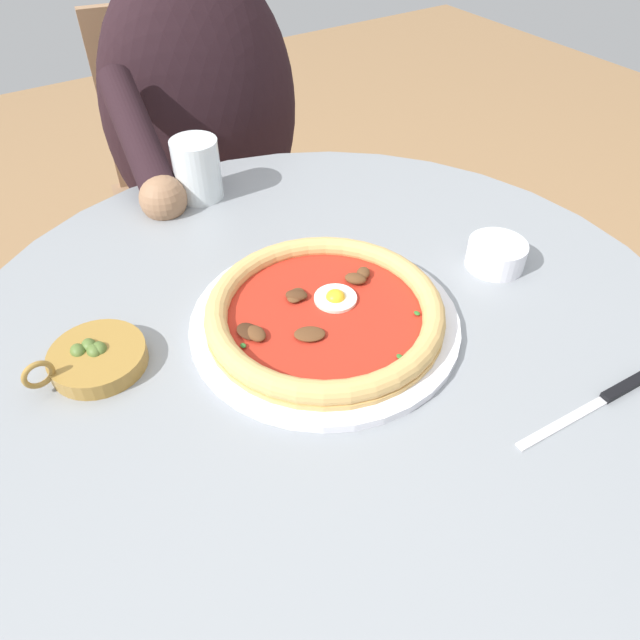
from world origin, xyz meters
TOP-DOWN VIEW (x-y plane):
  - ground_plane at (0.00, 0.00)m, footprint 6.00×6.00m
  - dining_table at (0.00, 0.00)m, footprint 0.89×0.89m
  - pizza_on_plate at (-0.01, -0.00)m, footprint 0.31×0.31m
  - water_glass at (-0.36, -0.00)m, footprint 0.07×0.07m
  - steak_knife at (0.25, 0.19)m, footprint 0.02×0.20m
  - ramekin_capers at (0.02, 0.25)m, footprint 0.08×0.08m
  - olive_pan at (-0.09, -0.24)m, footprint 0.10×0.13m
  - diner_person at (-0.62, 0.12)m, footprint 0.48×0.42m
  - cafe_chair_diner at (-0.76, 0.15)m, footprint 0.46×0.46m

SIDE VIEW (x-z plane):
  - ground_plane at x=0.00m, z-range -0.02..0.00m
  - diner_person at x=-0.62m, z-range -0.07..1.10m
  - cafe_chair_diner at x=-0.76m, z-range 0.10..0.96m
  - dining_table at x=0.00m, z-range 0.23..0.95m
  - steak_knife at x=0.25m, z-range 0.72..0.73m
  - olive_pan at x=-0.09m, z-range 0.71..0.75m
  - pizza_on_plate at x=-0.01m, z-range 0.72..0.76m
  - ramekin_capers at x=0.02m, z-range 0.72..0.76m
  - water_glass at x=-0.36m, z-range 0.72..0.81m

